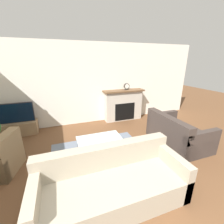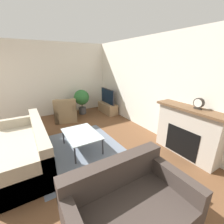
{
  "view_description": "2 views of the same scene",
  "coord_description": "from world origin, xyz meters",
  "px_view_note": "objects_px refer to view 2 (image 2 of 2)",
  "views": [
    {
      "loc": [
        -0.7,
        -0.7,
        2.13
      ],
      "look_at": [
        0.51,
        2.67,
        0.88
      ],
      "focal_mm": 24.0,
      "sensor_mm": 36.0,
      "label": 1
    },
    {
      "loc": [
        3.17,
        1.17,
        2.06
      ],
      "look_at": [
        0.17,
        3.0,
        0.84
      ],
      "focal_mm": 24.0,
      "sensor_mm": 36.0,
      "label": 2
    }
  ],
  "objects_px": {
    "tv": "(108,96)",
    "coffee_table": "(81,135)",
    "mantel_clock": "(199,103)",
    "armchair_by_window": "(66,112)",
    "potted_plant": "(82,99)",
    "couch_loveseat": "(129,210)",
    "couch_sectional": "(26,149)"
  },
  "relations": [
    {
      "from": "couch_loveseat",
      "to": "armchair_by_window",
      "type": "height_order",
      "value": "same"
    },
    {
      "from": "couch_sectional",
      "to": "armchair_by_window",
      "type": "distance_m",
      "value": 2.39
    },
    {
      "from": "couch_loveseat",
      "to": "potted_plant",
      "type": "xyz_separation_m",
      "value": [
        -4.47,
        1.06,
        0.34
      ]
    },
    {
      "from": "couch_loveseat",
      "to": "tv",
      "type": "bearing_deg",
      "value": 63.76
    },
    {
      "from": "coffee_table",
      "to": "mantel_clock",
      "type": "xyz_separation_m",
      "value": [
        1.54,
        1.95,
        0.86
      ]
    },
    {
      "from": "couch_loveseat",
      "to": "coffee_table",
      "type": "distance_m",
      "value": 2.06
    },
    {
      "from": "couch_loveseat",
      "to": "potted_plant",
      "type": "distance_m",
      "value": 4.61
    },
    {
      "from": "potted_plant",
      "to": "mantel_clock",
      "type": "bearing_deg",
      "value": 14.6
    },
    {
      "from": "armchair_by_window",
      "to": "mantel_clock",
      "type": "distance_m",
      "value": 4.16
    },
    {
      "from": "potted_plant",
      "to": "mantel_clock",
      "type": "relative_size",
      "value": 4.26
    },
    {
      "from": "tv",
      "to": "armchair_by_window",
      "type": "distance_m",
      "value": 1.72
    },
    {
      "from": "tv",
      "to": "coffee_table",
      "type": "relative_size",
      "value": 0.91
    },
    {
      "from": "potted_plant",
      "to": "couch_sectional",
      "type": "bearing_deg",
      "value": -42.7
    },
    {
      "from": "coffee_table",
      "to": "mantel_clock",
      "type": "bearing_deg",
      "value": 51.76
    },
    {
      "from": "couch_loveseat",
      "to": "coffee_table",
      "type": "xyz_separation_m",
      "value": [
        -2.05,
        0.14,
        0.09
      ]
    },
    {
      "from": "tv",
      "to": "coffee_table",
      "type": "xyz_separation_m",
      "value": [
        1.99,
        -1.85,
        -0.31
      ]
    },
    {
      "from": "coffee_table",
      "to": "mantel_clock",
      "type": "distance_m",
      "value": 2.63
    },
    {
      "from": "couch_loveseat",
      "to": "mantel_clock",
      "type": "bearing_deg",
      "value": 13.73
    },
    {
      "from": "coffee_table",
      "to": "armchair_by_window",
      "type": "bearing_deg",
      "value": 174.96
    },
    {
      "from": "couch_sectional",
      "to": "potted_plant",
      "type": "xyz_separation_m",
      "value": [
        -2.27,
        2.1,
        0.34
      ]
    },
    {
      "from": "tv",
      "to": "potted_plant",
      "type": "height_order",
      "value": "tv"
    },
    {
      "from": "armchair_by_window",
      "to": "coffee_table",
      "type": "height_order",
      "value": "armchair_by_window"
    },
    {
      "from": "tv",
      "to": "mantel_clock",
      "type": "xyz_separation_m",
      "value": [
        3.53,
        0.1,
        0.55
      ]
    },
    {
      "from": "armchair_by_window",
      "to": "mantel_clock",
      "type": "bearing_deg",
      "value": 130.83
    },
    {
      "from": "couch_sectional",
      "to": "mantel_clock",
      "type": "height_order",
      "value": "mantel_clock"
    },
    {
      "from": "potted_plant",
      "to": "mantel_clock",
      "type": "distance_m",
      "value": 4.14
    },
    {
      "from": "couch_sectional",
      "to": "couch_loveseat",
      "type": "distance_m",
      "value": 2.43
    },
    {
      "from": "couch_loveseat",
      "to": "armchair_by_window",
      "type": "relative_size",
      "value": 1.44
    },
    {
      "from": "couch_loveseat",
      "to": "potted_plant",
      "type": "relative_size",
      "value": 1.56
    },
    {
      "from": "mantel_clock",
      "to": "couch_loveseat",
      "type": "bearing_deg",
      "value": -76.27
    },
    {
      "from": "potted_plant",
      "to": "coffee_table",
      "type": "bearing_deg",
      "value": -20.85
    },
    {
      "from": "armchair_by_window",
      "to": "potted_plant",
      "type": "height_order",
      "value": "potted_plant"
    }
  ]
}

